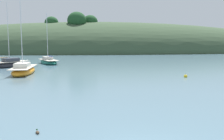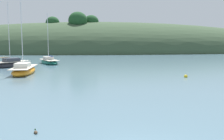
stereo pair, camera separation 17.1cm
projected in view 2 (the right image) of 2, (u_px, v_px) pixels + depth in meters
name	position (u px, v px, depth m)	size (l,w,h in m)	color
far_shoreline_hill	(99.00, 52.00, 92.20)	(150.00, 36.00, 23.69)	#384C33
sailboat_teal_outer	(8.00, 64.00, 43.58)	(7.35, 7.09, 10.96)	#232328
sailboat_cream_ketch	(24.00, 70.00, 35.65)	(2.88, 7.90, 10.02)	orange
sailboat_navy_dinghy	(49.00, 62.00, 49.29)	(5.07, 6.88, 9.69)	#196B56
mooring_buoy_inner	(186.00, 76.00, 32.42)	(0.44, 0.44, 0.54)	yellow
duck_trailing	(36.00, 132.00, 13.41)	(0.30, 0.41, 0.24)	#473828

